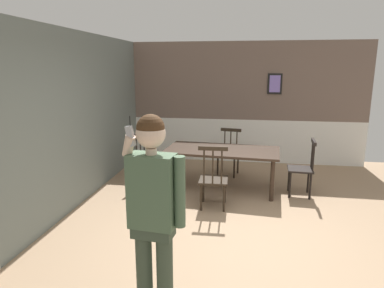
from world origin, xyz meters
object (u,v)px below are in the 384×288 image
at_px(chair_near_window, 303,168).
at_px(person_figure, 153,206).
at_px(dining_table, 222,153).
at_px(chair_by_doorway, 149,158).
at_px(chair_at_table_head, 229,152).
at_px(chair_opposite_corner, 213,179).

xyz_separation_m(chair_near_window, person_figure, (-1.69, -3.21, 0.56)).
bearing_deg(dining_table, chair_by_doorway, 175.11).
bearing_deg(person_figure, chair_near_window, -111.59).
distance_m(chair_at_table_head, person_figure, 4.24).
relative_size(chair_at_table_head, person_figure, 0.52).
bearing_deg(chair_opposite_corner, chair_by_doorway, 141.36).
xyz_separation_m(chair_at_table_head, chair_opposite_corner, (-0.14, -1.73, 0.02)).
bearing_deg(chair_near_window, chair_by_doorway, 88.83).
xyz_separation_m(dining_table, chair_by_doorway, (-1.37, 0.12, -0.18)).
bearing_deg(person_figure, chair_at_table_head, -89.27).
height_order(chair_by_doorway, person_figure, person_figure).
bearing_deg(chair_opposite_corner, chair_at_table_head, 83.78).
height_order(dining_table, chair_at_table_head, chair_at_table_head).
height_order(chair_by_doorway, chair_at_table_head, chair_by_doorway).
bearing_deg(chair_at_table_head, chair_opposite_corner, 96.09).
bearing_deg(chair_near_window, person_figure, 155.86).
height_order(dining_table, chair_by_doorway, chair_by_doorway).
distance_m(dining_table, chair_opposite_corner, 0.89).
bearing_deg(chair_opposite_corner, person_figure, -97.48).
relative_size(chair_by_doorway, chair_opposite_corner, 0.96).
height_order(dining_table, person_figure, person_figure).
height_order(chair_near_window, chair_opposite_corner, chair_opposite_corner).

